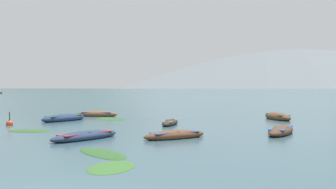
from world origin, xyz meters
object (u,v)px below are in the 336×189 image
object	(u,v)px
rowboat_6	(170,123)
rowboat_7	(97,114)
mooring_buoy	(10,124)
rowboat_0	(278,117)
rowboat_8	(85,136)
rowboat_3	(175,135)
rowboat_5	(281,131)
rowboat_2	(64,118)

from	to	relation	value
rowboat_6	rowboat_7	bearing A→B (deg)	132.68
rowboat_6	mooring_buoy	world-z (taller)	mooring_buoy
rowboat_6	rowboat_7	distance (m)	10.01
rowboat_0	rowboat_6	distance (m)	9.76
rowboat_8	mooring_buoy	xyz separation A→B (m)	(-6.96, 6.62, -0.06)
rowboat_8	rowboat_3	bearing A→B (deg)	5.06
rowboat_7	mooring_buoy	bearing A→B (deg)	-118.63
rowboat_5	mooring_buoy	size ratio (longest dim) A/B	3.87
rowboat_0	rowboat_2	size ratio (longest dim) A/B	0.95
rowboat_2	rowboat_3	distance (m)	13.02
rowboat_2	rowboat_7	xyz separation A→B (m)	(1.63, 4.58, -0.02)
mooring_buoy	rowboat_8	bearing A→B (deg)	-43.55
rowboat_3	rowboat_5	bearing A→B (deg)	18.08
rowboat_6	rowboat_8	world-z (taller)	rowboat_8
rowboat_2	rowboat_8	bearing A→B (deg)	-67.11
rowboat_3	rowboat_7	size ratio (longest dim) A/B	0.93
rowboat_5	rowboat_7	size ratio (longest dim) A/B	1.05
rowboat_6	mooring_buoy	size ratio (longest dim) A/B	3.25
rowboat_7	rowboat_8	size ratio (longest dim) A/B	0.99
rowboat_3	rowboat_7	xyz separation A→B (m)	(-7.14, 14.20, 0.03)
rowboat_2	rowboat_7	size ratio (longest dim) A/B	1.07
rowboat_8	rowboat_7	bearing A→B (deg)	100.10
rowboat_0	mooring_buoy	size ratio (longest dim) A/B	3.75
rowboat_2	rowboat_6	xyz separation A→B (m)	(8.42, -2.78, -0.06)
rowboat_0	rowboat_8	distance (m)	17.36
rowboat_6	rowboat_7	size ratio (longest dim) A/B	0.88
rowboat_2	rowboat_5	xyz separation A→B (m)	(14.78, -7.66, -0.03)
rowboat_8	mooring_buoy	world-z (taller)	mooring_buoy
rowboat_6	rowboat_8	xyz separation A→B (m)	(-4.19, -7.24, 0.01)
rowboat_5	rowboat_0	bearing A→B (deg)	75.51
rowboat_0	rowboat_5	world-z (taller)	rowboat_0
rowboat_2	mooring_buoy	world-z (taller)	mooring_buoy
rowboat_0	mooring_buoy	bearing A→B (deg)	-165.98
rowboat_6	mooring_buoy	xyz separation A→B (m)	(-11.15, -0.63, -0.05)
rowboat_2	rowboat_8	xyz separation A→B (m)	(4.23, -10.02, -0.05)
rowboat_3	rowboat_6	distance (m)	6.85
rowboat_5	rowboat_6	distance (m)	8.02
rowboat_0	rowboat_5	size ratio (longest dim) A/B	0.97
rowboat_3	mooring_buoy	world-z (taller)	mooring_buoy
rowboat_5	rowboat_7	bearing A→B (deg)	137.04
rowboat_0	mooring_buoy	world-z (taller)	mooring_buoy
rowboat_5	rowboat_6	xyz separation A→B (m)	(-6.36, 4.88, -0.03)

